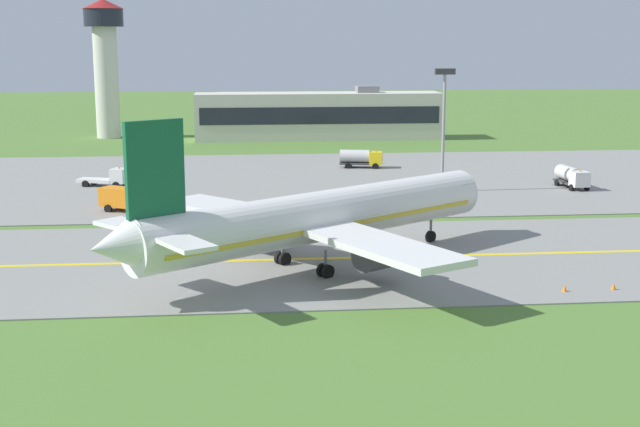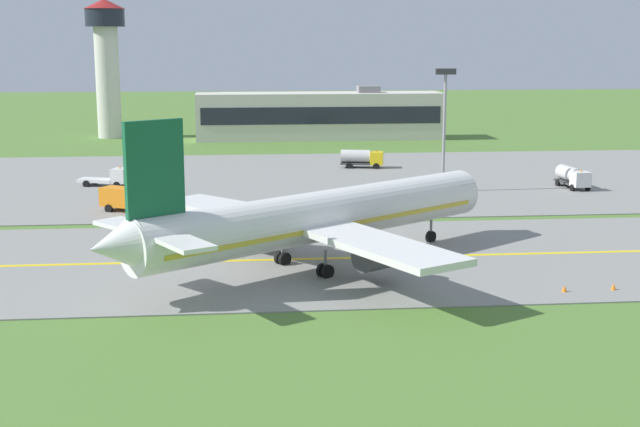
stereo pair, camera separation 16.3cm
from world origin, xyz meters
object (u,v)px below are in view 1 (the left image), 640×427
object	(u,v)px
service_truck_catering	(361,158)
apron_light_mast	(444,114)
service_truck_baggage	(110,178)
service_truck_fuel	(572,176)
service_truck_pushback	(127,198)
control_tower	(105,55)
airplane_lead	(318,218)

from	to	relation	value
service_truck_catering	apron_light_mast	xyz separation A→B (m)	(6.82, -20.68, 7.79)
service_truck_baggage	service_truck_fuel	bearing A→B (deg)	-6.47
service_truck_fuel	service_truck_pushback	distance (m)	53.61
apron_light_mast	control_tower	bearing A→B (deg)	126.60
service_truck_baggage	service_truck_pushback	bearing A→B (deg)	-76.43
apron_light_mast	service_truck_catering	bearing A→B (deg)	108.26
service_truck_baggage	service_truck_pushback	xyz separation A→B (m)	(4.00, -16.57, 0.35)
service_truck_baggage	apron_light_mast	distance (m)	41.63
apron_light_mast	service_truck_pushback	bearing A→B (deg)	-165.80
service_truck_catering	airplane_lead	bearing A→B (deg)	-101.77
service_truck_pushback	apron_light_mast	distance (m)	38.10
airplane_lead	service_truck_baggage	xyz separation A→B (m)	(-21.94, 41.40, -2.95)
service_truck_baggage	service_truck_fuel	distance (m)	57.01
service_truck_catering	service_truck_baggage	bearing A→B (deg)	-158.32
airplane_lead	apron_light_mast	distance (m)	38.90
airplane_lead	service_truck_pushback	distance (m)	30.74
service_truck_baggage	control_tower	world-z (taller)	control_tower
service_truck_baggage	apron_light_mast	bearing A→B (deg)	-10.48
service_truck_fuel	control_tower	size ratio (longest dim) A/B	0.24
airplane_lead	apron_light_mast	size ratio (longest dim) A/B	2.32
service_truck_pushback	apron_light_mast	xyz separation A→B (m)	(36.15, 9.15, 7.79)
service_truck_baggage	service_truck_catering	distance (m)	35.87
service_truck_baggage	service_truck_catering	size ratio (longest dim) A/B	1.07
airplane_lead	service_truck_pushback	bearing A→B (deg)	125.85
airplane_lead	control_tower	distance (m)	104.21
control_tower	apron_light_mast	distance (m)	81.36
service_truck_fuel	control_tower	xyz separation A→B (m)	(-64.87, 64.14, 13.89)
airplane_lead	service_truck_catering	bearing A→B (deg)	78.23
service_truck_catering	control_tower	bearing A→B (deg)	133.06
service_truck_fuel	airplane_lead	bearing A→B (deg)	-134.78
service_truck_catering	apron_light_mast	world-z (taller)	apron_light_mast
airplane_lead	apron_light_mast	xyz separation A→B (m)	(18.21, 33.97, 5.19)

